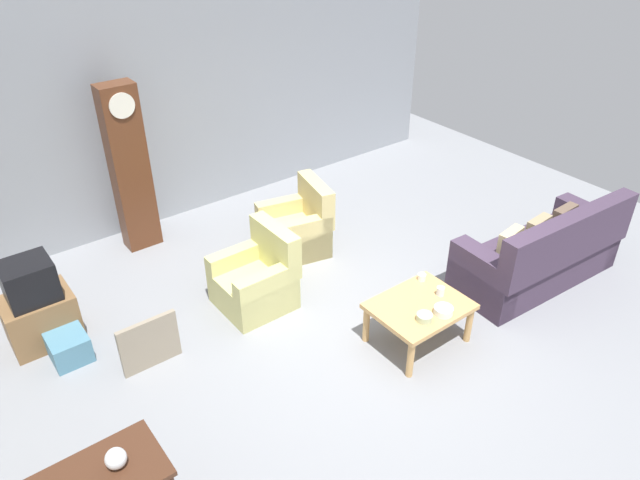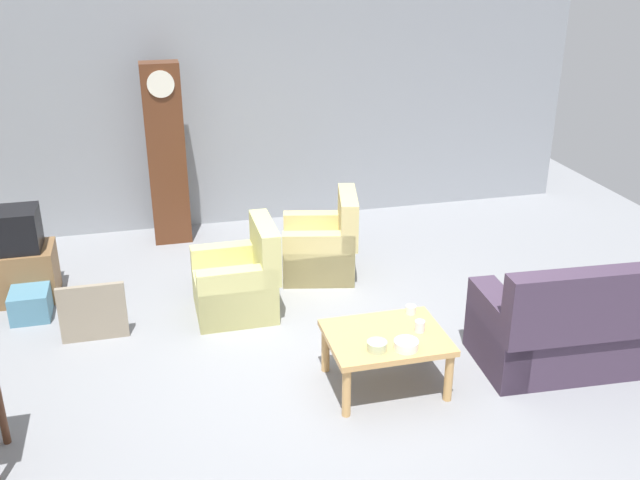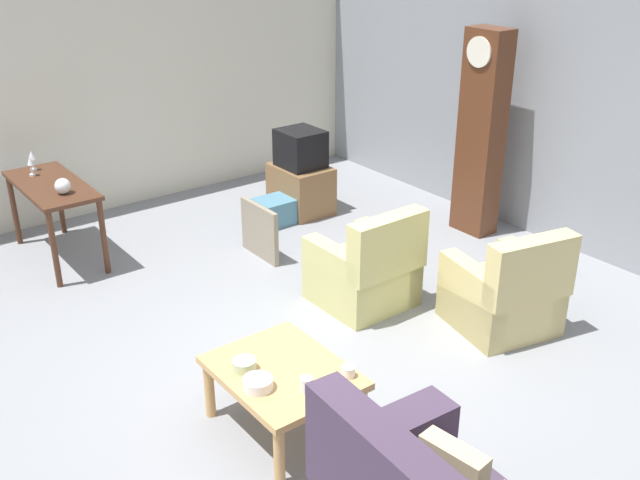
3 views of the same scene
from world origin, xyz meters
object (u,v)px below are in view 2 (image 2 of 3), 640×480
bowl_white_stacked (406,345)px  couch_floral (602,325)px  armchair_olive_near (239,283)px  cup_blue_rimmed (420,326)px  armchair_olive_far (323,248)px  grandfather_clock (166,155)px  cup_white_porcelain (411,310)px  tv_stand_cabinet (22,273)px  coffee_table_wood (386,342)px  storage_box_blue (31,303)px  framed_picture_leaning (93,313)px  bowl_shallow_green (377,346)px  tv_crt (14,230)px

bowl_white_stacked → couch_floral: bearing=4.2°
armchair_olive_near → cup_blue_rimmed: bearing=-51.2°
armchair_olive_far → grandfather_clock: size_ratio=0.43×
cup_white_porcelain → tv_stand_cabinet: bearing=148.5°
coffee_table_wood → cup_white_porcelain: size_ratio=10.96×
grandfather_clock → cup_white_porcelain: grandfather_clock is taller
storage_box_blue → bowl_white_stacked: size_ratio=2.14×
storage_box_blue → bowl_white_stacked: (3.06, -2.18, 0.37)m
couch_floral → cup_white_porcelain: size_ratio=24.52×
couch_floral → framed_picture_leaning: size_ratio=3.58×
couch_floral → bowl_shallow_green: bearing=-177.3°
coffee_table_wood → tv_crt: tv_crt is taller
bowl_white_stacked → armchair_olive_far: bearing=91.2°
armchair_olive_far → storage_box_blue: (-3.01, -0.26, -0.16)m
coffee_table_wood → armchair_olive_near: bearing=122.3°
cup_white_porcelain → armchair_olive_far: bearing=98.7°
couch_floral → tv_stand_cabinet: 5.61m
storage_box_blue → cup_white_porcelain: (3.30, -1.65, 0.37)m
tv_crt → cup_white_porcelain: size_ratio=5.48×
cup_white_porcelain → bowl_shallow_green: bowl_shallow_green is taller
armchair_olive_far → storage_box_blue: size_ratio=2.27×
coffee_table_wood → bowl_white_stacked: size_ratio=4.99×
cup_blue_rimmed → bowl_shallow_green: bearing=-156.2°
tv_stand_cabinet → bowl_white_stacked: (3.18, -2.62, 0.24)m
tv_stand_cabinet → storage_box_blue: tv_stand_cabinet is taller
grandfather_clock → bowl_white_stacked: bearing=-67.2°
couch_floral → tv_crt: couch_floral is taller
tv_crt → grandfather_clock: bearing=36.8°
tv_crt → bowl_shallow_green: size_ratio=3.01×
cup_white_porcelain → bowl_white_stacked: 0.58m
coffee_table_wood → couch_floral: bearing=-3.2°
couch_floral → cup_white_porcelain: 1.66m
storage_box_blue → bowl_shallow_green: bearing=-37.1°
grandfather_clock → tv_crt: 2.00m
tv_stand_cabinet → cup_white_porcelain: size_ratio=7.76×
grandfather_clock → storage_box_blue: bearing=-132.0°
coffee_table_wood → bowl_white_stacked: 0.28m
couch_floral → tv_crt: bearing=153.6°
coffee_table_wood → tv_crt: 3.92m
couch_floral → bowl_white_stacked: (-1.85, -0.14, 0.16)m
grandfather_clock → armchair_olive_far: bearing=-41.3°
tv_stand_cabinet → bowl_shallow_green: size_ratio=4.27×
tv_stand_cabinet → bowl_shallow_green: bearing=-41.2°
framed_picture_leaning → cup_white_porcelain: (2.68, -1.05, 0.24)m
storage_box_blue → cup_blue_rimmed: cup_blue_rimmed is taller
couch_floral → armchair_olive_far: 2.99m
couch_floral → bowl_shallow_green: couch_floral is taller
grandfather_clock → storage_box_blue: size_ratio=5.23×
storage_box_blue → cup_blue_rimmed: (3.26, -1.95, 0.38)m
armchair_olive_far → tv_stand_cabinet: bearing=176.7°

